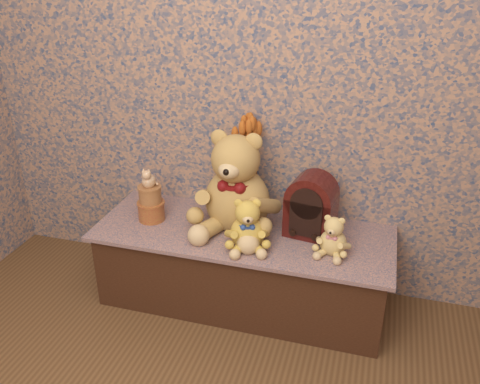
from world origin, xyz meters
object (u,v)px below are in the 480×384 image
at_px(teddy_small, 334,233).
at_px(ceramic_vase, 248,195).
at_px(biscuit_tin_lower, 151,211).
at_px(teddy_medium, 247,221).
at_px(cat_figurine, 148,177).
at_px(cathedral_radio, 311,205).
at_px(teddy_large, 237,176).

distance_m(teddy_small, ceramic_vase, 0.55).
bearing_deg(biscuit_tin_lower, teddy_medium, -11.57).
bearing_deg(ceramic_vase, cat_figurine, -155.69).
relative_size(teddy_small, ceramic_vase, 1.00).
relative_size(biscuit_tin_lower, cat_figurine, 1.22).
relative_size(cathedral_radio, cat_figurine, 2.85).
distance_m(teddy_large, biscuit_tin_lower, 0.50).
height_order(teddy_large, cathedral_radio, teddy_large).
xyz_separation_m(ceramic_vase, cat_figurine, (-0.46, -0.21, 0.14)).
height_order(biscuit_tin_lower, cat_figurine, cat_figurine).
bearing_deg(teddy_small, teddy_medium, -162.74).
bearing_deg(ceramic_vase, cathedral_radio, -19.57).
bearing_deg(teddy_small, cathedral_radio, 141.63).
xyz_separation_m(teddy_small, biscuit_tin_lower, (-0.94, 0.06, -0.05)).
relative_size(teddy_medium, teddy_small, 1.29).
xyz_separation_m(teddy_large, teddy_medium, (0.10, -0.18, -0.14)).
distance_m(ceramic_vase, cat_figurine, 0.53).
relative_size(teddy_large, ceramic_vase, 2.62).
distance_m(cathedral_radio, biscuit_tin_lower, 0.82).
bearing_deg(teddy_small, biscuit_tin_lower, -173.90).
height_order(teddy_large, ceramic_vase, teddy_large).
distance_m(teddy_large, teddy_medium, 0.25).
xyz_separation_m(teddy_large, biscuit_tin_lower, (-0.45, -0.07, -0.22)).
bearing_deg(cat_figurine, teddy_small, -11.24).
bearing_deg(biscuit_tin_lower, ceramic_vase, 24.31).
xyz_separation_m(cathedral_radio, cat_figurine, (-0.81, -0.08, 0.08)).
distance_m(teddy_medium, cat_figurine, 0.57).
xyz_separation_m(teddy_large, ceramic_vase, (0.02, 0.14, -0.17)).
height_order(teddy_large, cat_figurine, teddy_large).
distance_m(teddy_medium, cathedral_radio, 0.33).
bearing_deg(ceramic_vase, teddy_small, -29.26).
height_order(teddy_medium, biscuit_tin_lower, teddy_medium).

